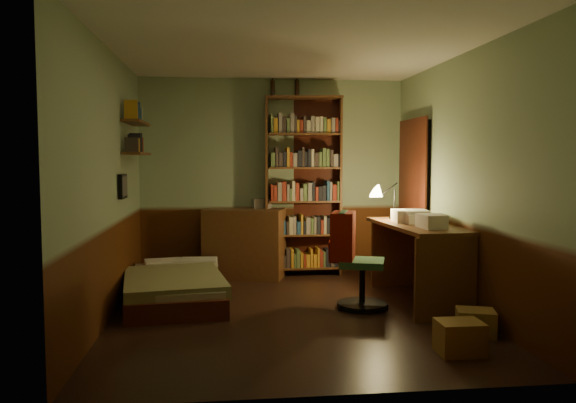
{
  "coord_description": "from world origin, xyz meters",
  "views": [
    {
      "loc": [
        -0.67,
        -5.48,
        1.53
      ],
      "look_at": [
        0.0,
        0.25,
        1.1
      ],
      "focal_mm": 35.0,
      "sensor_mm": 36.0,
      "label": 1
    }
  ],
  "objects": [
    {
      "name": "ceiling",
      "position": [
        0.0,
        0.0,
        2.61
      ],
      "size": [
        3.5,
        4.0,
        0.02
      ],
      "primitive_type": "cube",
      "color": "silver",
      "rests_on": "wall_back"
    },
    {
      "name": "wall_front",
      "position": [
        0.0,
        -2.01,
        1.3
      ],
      "size": [
        3.5,
        0.02,
        2.6
      ],
      "primitive_type": "cube",
      "color": "gray",
      "rests_on": "ground"
    },
    {
      "name": "desk_lamp",
      "position": [
        1.32,
        0.85,
        1.14
      ],
      "size": [
        0.21,
        0.21,
        0.59
      ],
      "primitive_type": "cone",
      "rotation": [
        0.0,
        0.0,
        -0.25
      ],
      "color": "black",
      "rests_on": "desk"
    },
    {
      "name": "wall_shelf_lower",
      "position": [
        -1.64,
        1.1,
        1.6
      ],
      "size": [
        0.2,
        0.9,
        0.03
      ],
      "primitive_type": "cube",
      "color": "#573219",
      "rests_on": "wall_left"
    },
    {
      "name": "wall_left",
      "position": [
        -1.76,
        0.0,
        1.3
      ],
      "size": [
        0.02,
        4.0,
        2.6
      ],
      "primitive_type": "cube",
      "color": "gray",
      "rests_on": "ground"
    },
    {
      "name": "wall_shelf_upper",
      "position": [
        -1.64,
        1.1,
        1.95
      ],
      "size": [
        0.2,
        0.9,
        0.03
      ],
      "primitive_type": "cube",
      "color": "#573219",
      "rests_on": "wall_left"
    },
    {
      "name": "bookshelf",
      "position": [
        0.4,
        1.85,
        1.18
      ],
      "size": [
        1.04,
        0.43,
        2.35
      ],
      "primitive_type": "cube",
      "rotation": [
        0.0,
        0.0,
        -0.11
      ],
      "color": "#573219",
      "rests_on": "ground"
    },
    {
      "name": "desk",
      "position": [
        1.42,
        0.3,
        0.42
      ],
      "size": [
        0.74,
        1.61,
        0.84
      ],
      "primitive_type": "cube",
      "rotation": [
        0.0,
        0.0,
        0.06
      ],
      "color": "#573219",
      "rests_on": "ground"
    },
    {
      "name": "cardboard_box_a",
      "position": [
        1.18,
        -1.34,
        0.13
      ],
      "size": [
        0.35,
        0.28,
        0.26
      ],
      "primitive_type": "cube",
      "rotation": [
        0.0,
        0.0,
        -0.01
      ],
      "color": "olive",
      "rests_on": "ground"
    },
    {
      "name": "floor",
      "position": [
        0.0,
        0.0,
        -0.01
      ],
      "size": [
        3.5,
        4.0,
        0.02
      ],
      "primitive_type": "cube",
      "color": "black",
      "rests_on": "ground"
    },
    {
      "name": "bottle_right",
      "position": [
        0.32,
        1.96,
        2.47
      ],
      "size": [
        0.08,
        0.08,
        0.22
      ],
      "primitive_type": "cylinder",
      "rotation": [
        0.0,
        0.0,
        0.39
      ],
      "color": "black",
      "rests_on": "bookshelf"
    },
    {
      "name": "office_chair",
      "position": [
        0.75,
        0.09,
        0.47
      ],
      "size": [
        0.58,
        0.54,
        0.94
      ],
      "primitive_type": "cube",
      "rotation": [
        0.0,
        0.0,
        -0.31
      ],
      "color": "#28522E",
      "rests_on": "ground"
    },
    {
      "name": "bottle_left",
      "position": [
        -0.01,
        1.96,
        2.46
      ],
      "size": [
        0.08,
        0.08,
        0.22
      ],
      "primitive_type": "cylinder",
      "rotation": [
        0.0,
        0.0,
        0.42
      ],
      "color": "black",
      "rests_on": "bookshelf"
    },
    {
      "name": "mini_stereo",
      "position": [
        -0.16,
        1.89,
        0.96
      ],
      "size": [
        0.25,
        0.2,
        0.12
      ],
      "primitive_type": "cube",
      "rotation": [
        0.0,
        0.0,
        0.12
      ],
      "color": "#B2B2B7",
      "rests_on": "dresser"
    },
    {
      "name": "doorway",
      "position": [
        1.72,
        1.3,
        1.0
      ],
      "size": [
        0.06,
        0.9,
        2.0
      ],
      "primitive_type": "cube",
      "color": "black",
      "rests_on": "ground"
    },
    {
      "name": "door_trim",
      "position": [
        1.69,
        1.3,
        1.0
      ],
      "size": [
        0.02,
        0.98,
        2.08
      ],
      "primitive_type": "cube",
      "color": "#43180D",
      "rests_on": "ground"
    },
    {
      "name": "wall_back",
      "position": [
        0.0,
        2.01,
        1.3
      ],
      "size": [
        3.5,
        0.02,
        2.6
      ],
      "primitive_type": "cube",
      "color": "gray",
      "rests_on": "ground"
    },
    {
      "name": "cardboard_box_b",
      "position": [
        1.52,
        -0.9,
        0.11
      ],
      "size": [
        0.38,
        0.34,
        0.22
      ],
      "primitive_type": "cube",
      "rotation": [
        0.0,
        0.0,
        -0.3
      ],
      "color": "olive",
      "rests_on": "ground"
    },
    {
      "name": "framed_picture",
      "position": [
        -1.72,
        0.6,
        1.25
      ],
      "size": [
        0.04,
        0.32,
        0.26
      ],
      "primitive_type": "cube",
      "color": "black",
      "rests_on": "wall_left"
    },
    {
      "name": "bed",
      "position": [
        -1.19,
        0.63,
        0.27
      ],
      "size": [
        1.13,
        1.88,
        0.53
      ],
      "primitive_type": "cube",
      "rotation": [
        0.0,
        0.0,
        0.1
      ],
      "color": "#636E43",
      "rests_on": "ground"
    },
    {
      "name": "wall_right",
      "position": [
        1.76,
        0.0,
        1.3
      ],
      "size": [
        0.02,
        4.0,
        2.6
      ],
      "primitive_type": "cube",
      "color": "gray",
      "rests_on": "ground"
    },
    {
      "name": "red_jacket",
      "position": [
        0.63,
        0.1,
        1.19
      ],
      "size": [
        0.34,
        0.46,
        0.48
      ],
      "primitive_type": "cube",
      "rotation": [
        0.0,
        0.0,
        -0.32
      ],
      "color": "#901403",
      "rests_on": "office_chair"
    },
    {
      "name": "dresser",
      "position": [
        -0.39,
        1.76,
        0.45
      ],
      "size": [
        1.11,
        0.78,
        0.9
      ],
      "primitive_type": "cube",
      "rotation": [
        0.0,
        0.0,
        -0.3
      ],
      "color": "#573219",
      "rests_on": "ground"
    },
    {
      "name": "paper_stack",
      "position": [
        1.45,
        0.46,
        0.91
      ],
      "size": [
        0.29,
        0.37,
        0.14
      ],
      "primitive_type": "cube",
      "rotation": [
        0.0,
        0.0,
        -0.14
      ],
      "color": "silver",
      "rests_on": "desk"
    }
  ]
}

